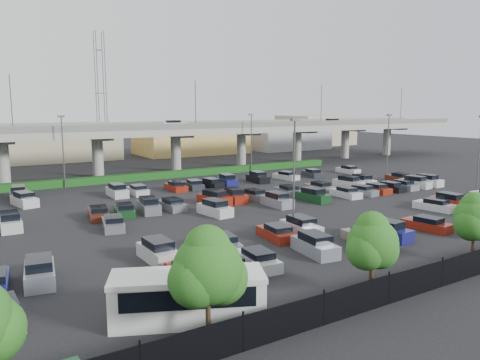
% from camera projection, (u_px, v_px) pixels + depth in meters
% --- Properties ---
extents(ground, '(280.00, 280.00, 0.00)m').
position_uv_depth(ground, '(251.00, 204.00, 55.33)').
color(ground, black).
extents(overpass, '(150.00, 13.00, 15.80)m').
position_uv_depth(overpass, '(148.00, 133.00, 80.89)').
color(overpass, gray).
rests_on(overpass, ground).
extents(hedge, '(66.00, 1.60, 1.10)m').
position_uv_depth(hedge, '(166.00, 175.00, 76.14)').
color(hedge, '#113D12').
rests_on(hedge, ground).
extents(fence, '(70.00, 0.10, 2.00)m').
position_uv_depth(fence, '(478.00, 263.00, 31.76)').
color(fence, black).
rests_on(fence, ground).
extents(tree_row, '(65.07, 3.66, 5.94)m').
position_uv_depth(tree_row, '(467.00, 219.00, 32.99)').
color(tree_row, '#332316').
rests_on(tree_row, ground).
extents(shuttle_bus, '(8.59, 5.93, 2.62)m').
position_uv_depth(shuttle_bus, '(188.00, 295.00, 24.93)').
color(shuttle_bus, silver).
rests_on(shuttle_bus, ground).
extents(parked_cars, '(62.95, 41.66, 1.67)m').
position_uv_depth(parked_cars, '(269.00, 202.00, 53.41)').
color(parked_cars, silver).
rests_on(parked_cars, ground).
extents(light_poles, '(66.90, 48.38, 10.30)m').
position_uv_depth(light_poles, '(212.00, 152.00, 53.87)').
color(light_poles, '#4B4B50').
rests_on(light_poles, ground).
extents(distant_buildings, '(138.00, 24.00, 9.00)m').
position_uv_depth(distant_buildings, '(152.00, 140.00, 112.95)').
color(distant_buildings, gray).
rests_on(distant_buildings, ground).
extents(comm_tower, '(2.40, 2.40, 30.00)m').
position_uv_depth(comm_tower, '(101.00, 91.00, 116.91)').
color(comm_tower, '#4B4B50').
rests_on(comm_tower, ground).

